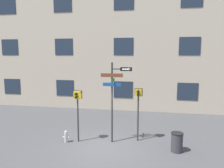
% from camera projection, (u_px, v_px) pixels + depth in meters
% --- Properties ---
extents(ground_plane, '(60.00, 60.00, 0.00)m').
position_uv_depth(ground_plane, '(103.00, 148.00, 10.32)').
color(ground_plane, '#424244').
extents(building_facade, '(24.00, 0.63, 13.29)m').
position_uv_depth(building_facade, '(124.00, 25.00, 16.62)').
color(building_facade, tan).
rests_on(building_facade, ground_plane).
extents(street_sign_pole, '(1.51, 0.72, 4.01)m').
position_uv_depth(street_sign_pole, '(114.00, 95.00, 10.67)').
color(street_sign_pole, '#2D2D33').
rests_on(street_sign_pole, ground_plane).
extents(pedestrian_signal_left, '(0.39, 0.40, 2.60)m').
position_uv_depth(pedestrian_signal_left, '(78.00, 102.00, 10.82)').
color(pedestrian_signal_left, '#2D2D33').
rests_on(pedestrian_signal_left, ground_plane).
extents(pedestrian_signal_right, '(0.40, 0.40, 2.70)m').
position_uv_depth(pedestrian_signal_right, '(138.00, 100.00, 10.93)').
color(pedestrian_signal_right, '#2D2D33').
rests_on(pedestrian_signal_right, ground_plane).
extents(fire_hydrant, '(0.34, 0.18, 0.61)m').
position_uv_depth(fire_hydrant, '(66.00, 137.00, 10.96)').
color(fire_hydrant, '#A5A5A8').
rests_on(fire_hydrant, ground_plane).
extents(trash_bin, '(0.55, 0.55, 0.89)m').
position_uv_depth(trash_bin, '(177.00, 142.00, 9.87)').
color(trash_bin, '#333338').
rests_on(trash_bin, ground_plane).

